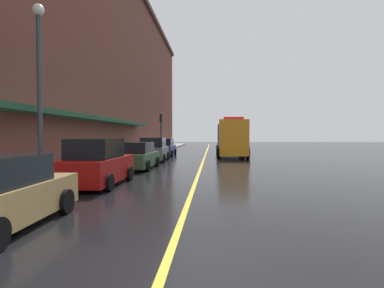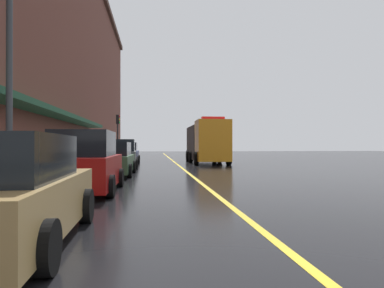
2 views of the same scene
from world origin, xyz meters
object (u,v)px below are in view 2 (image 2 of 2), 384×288
(utility_truck, at_px, (206,143))
(street_lamp_left, at_px, (9,43))
(parked_car_1, at_px, (85,164))
(parked_car_4, at_px, (127,154))
(parking_meter_1, at_px, (103,151))
(traffic_light_near, at_px, (118,128))
(parking_meter_0, at_px, (97,152))
(parked_car_0, at_px, (4,194))
(parked_car_3, at_px, (121,155))
(parked_car_2, at_px, (112,160))

(utility_truck, relative_size, street_lamp_left, 1.20)
(parked_car_1, height_order, parked_car_4, parked_car_1)
(parked_car_1, bearing_deg, utility_truck, -20.63)
(parking_meter_1, relative_size, traffic_light_near, 0.31)
(parking_meter_0, bearing_deg, parked_car_0, -85.38)
(parking_meter_0, distance_m, traffic_light_near, 12.23)
(parked_car_1, xyz_separation_m, parked_car_4, (-0.00, 17.17, -0.09))
(parked_car_1, height_order, parked_car_3, parked_car_1)
(parking_meter_0, height_order, street_lamp_left, street_lamp_left)
(street_lamp_left, bearing_deg, utility_truck, 64.27)
(parked_car_1, height_order, utility_truck, utility_truck)
(parked_car_2, bearing_deg, parked_car_1, 179.75)
(parked_car_0, xyz_separation_m, parking_meter_0, (-1.35, 16.75, 0.30))
(parking_meter_0, height_order, parking_meter_1, same)
(parked_car_3, relative_size, utility_truck, 0.51)
(utility_truck, distance_m, street_lamp_left, 19.65)
(parking_meter_1, height_order, street_lamp_left, street_lamp_left)
(street_lamp_left, bearing_deg, parked_car_3, 80.46)
(parked_car_2, height_order, street_lamp_left, street_lamp_left)
(parked_car_2, bearing_deg, utility_truck, -29.87)
(parked_car_4, relative_size, traffic_light_near, 1.00)
(parked_car_4, bearing_deg, street_lamp_left, 173.38)
(utility_truck, relative_size, traffic_light_near, 1.93)
(parking_meter_0, xyz_separation_m, traffic_light_near, (0.06, 12.05, 2.10))
(parked_car_3, bearing_deg, parked_car_2, 178.46)
(parked_car_2, bearing_deg, street_lamp_left, 163.44)
(parked_car_4, height_order, traffic_light_near, traffic_light_near)
(parking_meter_0, bearing_deg, parking_meter_1, 90.00)
(parked_car_1, xyz_separation_m, parking_meter_1, (-1.40, 13.51, 0.18))
(parking_meter_1, distance_m, traffic_light_near, 9.74)
(parking_meter_1, distance_m, street_lamp_left, 14.60)
(parked_car_2, relative_size, parking_meter_1, 3.40)
(parking_meter_0, distance_m, street_lamp_left, 12.14)
(traffic_light_near, bearing_deg, parked_car_3, -83.12)
(parked_car_0, xyz_separation_m, utility_truck, (6.50, 22.63, 0.93))
(parked_car_1, relative_size, parked_car_3, 1.00)
(street_lamp_left, bearing_deg, parking_meter_0, 87.05)
(parking_meter_0, bearing_deg, parked_car_2, -73.09)
(parking_meter_1, xyz_separation_m, traffic_light_near, (0.06, 9.51, 2.10))
(parked_car_4, distance_m, traffic_light_near, 6.45)
(traffic_light_near, bearing_deg, parking_meter_1, -90.37)
(parked_car_1, xyz_separation_m, street_lamp_left, (-2.00, -0.69, 3.52))
(parked_car_0, distance_m, traffic_light_near, 28.93)
(parking_meter_0, relative_size, traffic_light_near, 0.31)
(utility_truck, bearing_deg, parked_car_4, -93.15)
(parked_car_1, height_order, street_lamp_left, street_lamp_left)
(parking_meter_0, bearing_deg, parked_car_4, 77.33)
(parked_car_0, relative_size, street_lamp_left, 0.63)
(utility_truck, xyz_separation_m, parking_meter_1, (-7.85, -3.33, -0.64))
(utility_truck, height_order, parking_meter_0, utility_truck)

